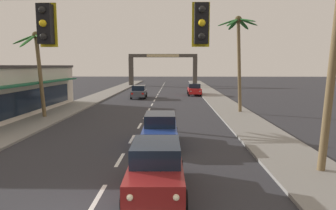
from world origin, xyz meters
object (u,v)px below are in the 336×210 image
object	(u,v)px
palm_left_second	(38,55)
sedan_lead_at_stop_bar	(156,167)
palm_right_second	(239,43)
sedan_parked_nearest_kerb	(194,89)
traffic_signal_mast	(201,45)
town_gateway_arch	(163,65)
sedan_third_in_queue	(160,129)
sedan_oncoming_far	(139,92)

from	to	relation	value
palm_left_second	sedan_lead_at_stop_bar	bearing A→B (deg)	-54.38
sedan_lead_at_stop_bar	palm_right_second	xyz separation A→B (m)	(6.23, 17.24, 5.37)
sedan_lead_at_stop_bar	sedan_parked_nearest_kerb	distance (m)	33.93
traffic_signal_mast	town_gateway_arch	distance (m)	57.27
sedan_lead_at_stop_bar	palm_left_second	size ratio (longest dim) A/B	0.65
traffic_signal_mast	town_gateway_arch	world-z (taller)	traffic_signal_mast
traffic_signal_mast	sedan_third_in_queue	xyz separation A→B (m)	(-1.39, 8.84, -3.88)
sedan_parked_nearest_kerb	palm_left_second	bearing A→B (deg)	-124.94
palm_right_second	traffic_signal_mast	bearing A→B (deg)	-104.10
sedan_third_in_queue	palm_left_second	distance (m)	13.53
palm_left_second	sedan_oncoming_far	bearing A→B (deg)	68.25
sedan_oncoming_far	town_gateway_arch	bearing A→B (deg)	84.98
sedan_parked_nearest_kerb	sedan_third_in_queue	bearing A→B (deg)	-97.47
sedan_parked_nearest_kerb	sedan_oncoming_far	bearing A→B (deg)	-151.11
traffic_signal_mast	palm_right_second	size ratio (longest dim) A/B	1.36
traffic_signal_mast	palm_right_second	xyz separation A→B (m)	(4.99, 19.87, 1.49)
sedan_oncoming_far	sedan_third_in_queue	bearing A→B (deg)	-80.54
sedan_third_in_queue	palm_left_second	bearing A→B (deg)	141.41
palm_right_second	sedan_lead_at_stop_bar	bearing A→B (deg)	-109.86
sedan_parked_nearest_kerb	town_gateway_arch	distance (m)	21.74
palm_right_second	town_gateway_arch	distance (m)	38.23
sedan_lead_at_stop_bar	sedan_oncoming_far	bearing A→B (deg)	97.79
sedan_lead_at_stop_bar	palm_right_second	bearing A→B (deg)	70.14
sedan_parked_nearest_kerb	palm_right_second	world-z (taller)	palm_right_second
traffic_signal_mast	sedan_parked_nearest_kerb	distance (m)	36.65
traffic_signal_mast	palm_right_second	world-z (taller)	palm_right_second
traffic_signal_mast	sedan_third_in_queue	size ratio (longest dim) A/B	2.58
sedan_third_in_queue	palm_right_second	distance (m)	13.83
sedan_parked_nearest_kerb	town_gateway_arch	size ratio (longest dim) A/B	0.31
palm_left_second	town_gateway_arch	distance (m)	41.20
palm_right_second	town_gateway_arch	world-z (taller)	palm_right_second
sedan_oncoming_far	sedan_parked_nearest_kerb	distance (m)	8.58
sedan_lead_at_stop_bar	palm_left_second	world-z (taller)	palm_left_second
sedan_third_in_queue	traffic_signal_mast	bearing A→B (deg)	-81.06
sedan_lead_at_stop_bar	sedan_oncoming_far	xyz separation A→B (m)	(-4.05, 29.61, 0.00)
sedan_oncoming_far	sedan_lead_at_stop_bar	bearing A→B (deg)	-82.21
sedan_parked_nearest_kerb	palm_right_second	bearing A→B (deg)	-80.48
sedan_oncoming_far	sedan_parked_nearest_kerb	xyz separation A→B (m)	(7.51, 4.14, 0.00)
sedan_third_in_queue	sedan_parked_nearest_kerb	bearing A→B (deg)	82.53
sedan_oncoming_far	palm_right_second	xyz separation A→B (m)	(10.28, -12.37, 5.37)
palm_right_second	town_gateway_arch	size ratio (longest dim) A/B	0.59
sedan_oncoming_far	town_gateway_arch	distance (m)	25.28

